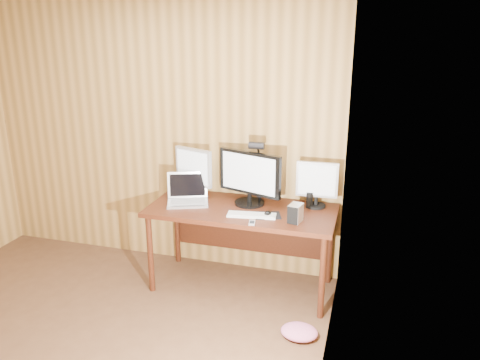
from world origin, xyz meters
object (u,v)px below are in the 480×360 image
at_px(monitor_left, 194,170).
at_px(phone, 252,223).
at_px(monitor_center, 250,177).
at_px(monitor_right, 317,183).
at_px(desk_lamp, 258,161).
at_px(mouse, 268,213).
at_px(keyboard, 252,215).
at_px(hard_drive, 295,213).
at_px(desk, 244,218).
at_px(laptop, 188,195).
at_px(speaker, 309,200).

relative_size(monitor_left, phone, 4.42).
bearing_deg(monitor_center, monitor_right, 27.21).
xyz_separation_m(monitor_right, phone, (-0.44, -0.51, -0.21)).
bearing_deg(monitor_right, phone, -132.80).
distance_m(monitor_left, desk_lamp, 0.61).
relative_size(monitor_center, mouse, 5.75).
distance_m(keyboard, desk_lamp, 0.52).
relative_size(monitor_right, keyboard, 0.97).
height_order(hard_drive, desk_lamp, desk_lamp).
bearing_deg(desk, mouse, -34.29).
relative_size(laptop, mouse, 4.20).
xyz_separation_m(desk, keyboard, (0.13, -0.22, 0.13)).
bearing_deg(mouse, laptop, 161.20).
xyz_separation_m(speaker, desk_lamp, (-0.47, 0.05, 0.29)).
distance_m(keyboard, mouse, 0.13).
height_order(desk, laptop, laptop).
distance_m(phone, desk_lamp, 0.64).
xyz_separation_m(desk, hard_drive, (0.49, -0.24, 0.19)).
relative_size(laptop, phone, 4.24).
xyz_separation_m(monitor_right, keyboard, (-0.48, -0.36, -0.20)).
bearing_deg(laptop, mouse, -30.59).
height_order(hard_drive, speaker, hard_drive).
xyz_separation_m(monitor_left, desk_lamp, (0.59, 0.04, 0.12)).
bearing_deg(monitor_center, laptop, -150.97).
height_order(monitor_right, keyboard, monitor_right).
bearing_deg(speaker, desk, -168.83).
height_order(monitor_center, hard_drive, monitor_center).
distance_m(desk, desk_lamp, 0.52).
relative_size(monitor_right, mouse, 3.93).
distance_m(laptop, keyboard, 0.65).
relative_size(hard_drive, speaker, 1.12).
bearing_deg(monitor_center, speaker, 24.78).
height_order(monitor_center, monitor_left, monitor_center).
distance_m(phone, speaker, 0.61).
distance_m(desk, monitor_center, 0.37).
relative_size(monitor_right, laptop, 0.94).
height_order(phone, desk_lamp, desk_lamp).
relative_size(monitor_center, speaker, 4.40).
distance_m(speaker, desk_lamp, 0.56).
bearing_deg(monitor_left, mouse, -2.21).
relative_size(monitor_left, laptop, 1.04).
bearing_deg(laptop, monitor_center, -10.80).
xyz_separation_m(monitor_left, mouse, (0.76, -0.30, -0.22)).
bearing_deg(desk_lamp, hard_drive, -42.70).
xyz_separation_m(desk, phone, (0.17, -0.37, 0.13)).
height_order(desk, monitor_right, monitor_right).
bearing_deg(hard_drive, monitor_center, 159.13).
xyz_separation_m(keyboard, phone, (0.04, -0.15, -0.00)).
bearing_deg(laptop, monitor_left, 70.67).
bearing_deg(monitor_left, desk, 5.32).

